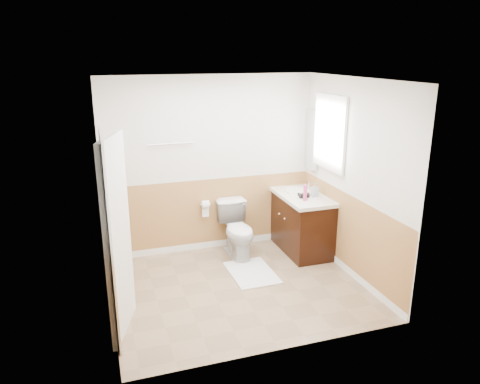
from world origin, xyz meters
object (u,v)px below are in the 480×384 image
object	(u,v)px
toilet	(238,230)
vanity_cabinet	(301,224)
lotion_bottle	(305,193)
soap_dispenser	(315,189)
bath_mat	(252,273)

from	to	relation	value
toilet	vanity_cabinet	size ratio (longest dim) A/B	0.69
lotion_bottle	toilet	bearing A→B (deg)	155.56
toilet	lotion_bottle	world-z (taller)	lotion_bottle
soap_dispenser	bath_mat	bearing A→B (deg)	-160.90
bath_mat	lotion_bottle	world-z (taller)	lotion_bottle
toilet	bath_mat	xyz separation A→B (m)	(0.00, -0.60, -0.37)
bath_mat	toilet	bearing A→B (deg)	90.00
bath_mat	soap_dispenser	distance (m)	1.46
vanity_cabinet	soap_dispenser	size ratio (longest dim) A/B	5.63
lotion_bottle	soap_dispenser	distance (m)	0.26
lotion_bottle	bath_mat	bearing A→B (deg)	-165.30
bath_mat	vanity_cabinet	xyz separation A→B (m)	(0.93, 0.51, 0.39)
lotion_bottle	soap_dispenser	world-z (taller)	lotion_bottle
toilet	bath_mat	world-z (taller)	toilet
vanity_cabinet	toilet	bearing A→B (deg)	174.64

